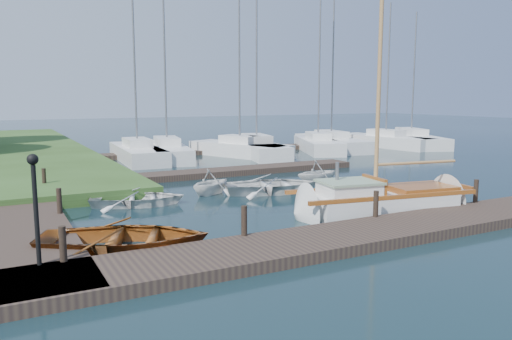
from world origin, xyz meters
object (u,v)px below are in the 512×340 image
lamp_post (35,194)px  sailboat (384,203)px  mooring_post_0 (63,244)px  mooring_post_5 (44,178)px  marina_boat_3 (257,147)px  tender_d (318,170)px  mooring_post_1 (244,221)px  tender_c (272,183)px  mooring_post_3 (476,191)px  tender_a (138,196)px  tender_b (211,180)px  marina_boat_1 (167,150)px  marina_boat_2 (240,148)px  marina_boat_6 (386,140)px  marina_boat_7 (411,138)px  mooring_post_2 (376,204)px  marina_boat_4 (318,144)px  dinghy (124,234)px  marina_boat_5 (331,142)px  marina_boat_0 (138,152)px  mooring_post_4 (59,201)px

lamp_post → sailboat: sailboat is taller
mooring_post_0 → mooring_post_5: 10.01m
marina_boat_3 → tender_d: bearing=178.4°
mooring_post_1 → tender_c: (4.40, 6.20, -0.29)m
tender_c → lamp_post: bearing=137.9°
tender_d → mooring_post_3: bearing=-172.3°
mooring_post_1 → tender_a: bearing=100.4°
tender_b → marina_boat_1: (2.09, 12.23, -0.02)m
mooring_post_5 → marina_boat_2: marina_boat_2 is taller
tender_b → marina_boat_6: 22.89m
marina_boat_3 → mooring_post_3: bearing=-171.4°
mooring_post_3 → marina_boat_3: size_ratio=0.07×
tender_c → marina_boat_7: bearing=-43.8°
mooring_post_2 → marina_boat_2: bearing=76.7°
marina_boat_4 → marina_boat_6: 6.62m
tender_c → marina_boat_6: (17.43, 12.37, 0.16)m
dinghy → mooring_post_3: bearing=-71.6°
marina_boat_3 → mooring_post_2: bearing=175.2°
tender_a → marina_boat_4: size_ratio=0.29×
marina_boat_6 → dinghy: bearing=117.7°
marina_boat_2 → marina_boat_4: marina_boat_4 is taller
marina_boat_5 → dinghy: bearing=141.6°
marina_boat_5 → marina_boat_1: bearing=99.4°
marina_boat_2 → marina_boat_3: marina_boat_3 is taller
marina_boat_0 → tender_c: bearing=-166.8°
tender_c → marina_boat_6: 21.38m
marina_boat_7 → mooring_post_0: bearing=144.8°
tender_a → lamp_post: bearing=167.0°
mooring_post_1 → dinghy: size_ratio=0.19×
tender_a → mooring_post_5: bearing=56.0°
mooring_post_1 → marina_boat_6: (21.83, 18.58, -0.13)m
tender_c → marina_boat_1: 13.13m
mooring_post_5 → dinghy: bearing=-82.9°
mooring_post_3 → sailboat: (-3.04, 1.23, -0.36)m
mooring_post_4 → marina_boat_6: (25.83, 13.58, -0.13)m
marina_boat_3 → marina_boat_1: bearing=95.1°
dinghy → tender_b: bearing=-15.7°
mooring_post_2 → tender_b: 7.51m
mooring_post_2 → marina_boat_1: bearing=91.1°
tender_b → marina_boat_4: (13.18, 11.32, 0.00)m
mooring_post_2 → tender_b: tender_b is taller
mooring_post_3 → lamp_post: bearing=180.0°
tender_b → marina_boat_4: marina_boat_4 is taller
mooring_post_4 → marina_boat_6: 29.18m
lamp_post → tender_b: 10.07m
mooring_post_0 → mooring_post_4: same height
tender_d → mooring_post_2: bearing=153.2°
mooring_post_5 → marina_boat_7: marina_boat_7 is taller
sailboat → dinghy: bearing=-169.8°
mooring_post_2 → sailboat: sailboat is taller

